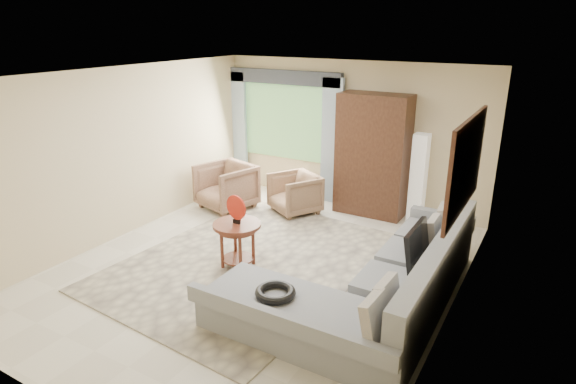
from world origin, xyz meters
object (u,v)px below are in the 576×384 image
Objects in this scene: armchair_right at (295,194)px; sectional_sofa at (380,290)px; floor_lamp at (418,178)px; armchair_left at (226,186)px; potted_plant at (231,181)px; armoire at (373,155)px; coffee_table at (238,244)px; tv_screen at (417,246)px.

sectional_sofa is at bearing -12.35° from armchair_right.
floor_lamp is at bearing 98.33° from sectional_sofa.
armchair_left is 0.80m from potted_plant.
armchair_left reaches higher than potted_plant.
armchair_left reaches higher than armchair_right.
armoire is 0.86m from floor_lamp.
armchair_left is 3.36m from floor_lamp.
coffee_table is 0.31× the size of armoire.
sectional_sofa is at bearing -10.76° from armchair_left.
armchair_left is 2.66m from armoire.
tv_screen is 0.82× the size of armchair_left.
armoire is at bearing -175.71° from floor_lamp.
armchair_right is 2.12m from floor_lamp.
sectional_sofa is at bearing -1.72° from coffee_table.
armoire is (0.82, 2.84, 0.71)m from coffee_table.
tv_screen is 2.59m from floor_lamp.
floor_lamp is (-0.70, 2.50, 0.03)m from tv_screen.
armoire reaches higher than potted_plant.
floor_lamp reaches higher than potted_plant.
tv_screen is at bearing -74.35° from floor_lamp.
coffee_table is 0.43× the size of floor_lamp.
sectional_sofa reaches higher than armchair_right.
armchair_right is (1.18, 0.43, -0.06)m from armchair_left.
armoire reaches higher than armchair_right.
tv_screen is 2.39m from coffee_table.
coffee_table is 3.04m from armoire.
sectional_sofa is 3.27m from armchair_right.
armoire reaches higher than armchair_left.
armchair_right is 1.51m from armoire.
armchair_left is (-1.51, 1.74, 0.07)m from coffee_table.
potted_plant is at bearing 136.81° from armchair_left.
armoire is (-1.50, 2.44, 0.33)m from tv_screen.
potted_plant is 0.25× the size of armoire.
armchair_right is 1.60m from potted_plant.
coffee_table is at bearing -51.64° from potted_plant.
tv_screen is at bearing -3.04° from armchair_right.
potted_plant is (-3.97, 2.48, -0.02)m from sectional_sofa.
armchair_left is 1.71× the size of potted_plant.
floor_lamp is (1.62, 2.90, 0.41)m from coffee_table.
potted_plant is at bearing -157.96° from armchair_right.
floor_lamp is at bearing 7.74° from potted_plant.
armchair_left is (-3.57, 1.80, 0.13)m from sectional_sofa.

